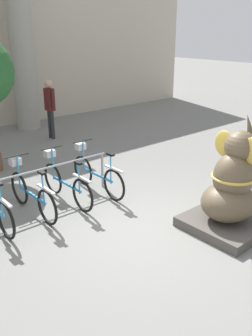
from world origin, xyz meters
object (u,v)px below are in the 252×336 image
object	(u,v)px
bicycle_3	(66,183)
person_pedestrian	(50,103)
bicycle_4	(96,174)
elephant_statue	(231,191)
bicycle_2	(31,193)

from	to	relation	value
bicycle_3	person_pedestrian	bearing A→B (deg)	63.38
bicycle_4	person_pedestrian	distance (m)	4.44
elephant_statue	bicycle_2	bearing A→B (deg)	130.73
elephant_statue	person_pedestrian	xyz separation A→B (m)	(0.51, 6.87, 0.42)
person_pedestrian	bicycle_2	bearing A→B (deg)	-124.18
bicycle_2	bicycle_3	distance (m)	0.75
bicycle_3	elephant_statue	world-z (taller)	elephant_statue
bicycle_2	bicycle_4	world-z (taller)	same
person_pedestrian	bicycle_3	bearing A→B (deg)	-116.62
bicycle_3	bicycle_4	size ratio (longest dim) A/B	1.00
bicycle_2	person_pedestrian	bearing A→B (deg)	55.82
bicycle_4	bicycle_3	bearing A→B (deg)	179.64
person_pedestrian	elephant_statue	bearing A→B (deg)	-94.27
bicycle_2	bicycle_3	bearing A→B (deg)	0.57
bicycle_4	elephant_statue	size ratio (longest dim) A/B	0.87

